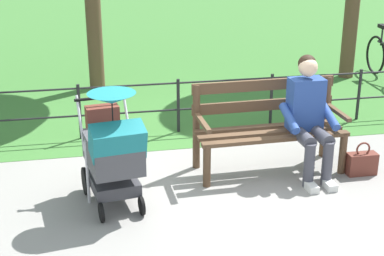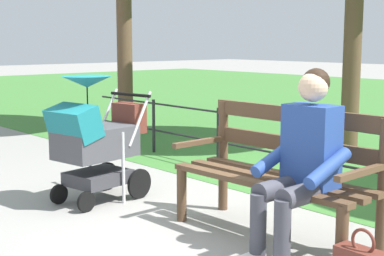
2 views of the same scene
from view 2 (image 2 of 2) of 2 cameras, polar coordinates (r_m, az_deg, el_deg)
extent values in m
plane|color=gray|center=(4.91, 0.82, -8.61)|extent=(60.00, 60.00, 0.00)
cube|color=brown|center=(4.41, 9.22, -4.66)|extent=(1.60, 0.14, 0.04)
cube|color=brown|center=(4.27, 7.72, -5.05)|extent=(1.60, 0.14, 0.04)
cube|color=brown|center=(4.14, 6.11, -5.47)|extent=(1.60, 0.14, 0.04)
cube|color=brown|center=(4.44, 10.09, -1.68)|extent=(1.60, 0.08, 0.12)
cube|color=brown|center=(4.40, 10.17, 1.27)|extent=(1.60, 0.08, 0.12)
cylinder|color=brown|center=(3.75, 14.63, -10.77)|extent=(0.08, 0.08, 0.45)
cylinder|color=brown|center=(4.08, 18.44, -5.70)|extent=(0.08, 0.08, 0.95)
cube|color=brown|center=(3.81, 16.50, -4.23)|extent=(0.07, 0.56, 0.04)
cylinder|color=brown|center=(4.69, -1.03, -6.56)|extent=(0.08, 0.08, 0.45)
cylinder|color=brown|center=(4.96, 3.12, -2.78)|extent=(0.08, 0.08, 0.95)
cube|color=brown|center=(4.74, 0.77, -1.39)|extent=(0.07, 0.56, 0.04)
cylinder|color=#42424C|center=(3.81, 10.90, -6.49)|extent=(0.15, 0.40, 0.14)
cylinder|color=#42424C|center=(3.93, 8.55, -5.97)|extent=(0.15, 0.40, 0.14)
cylinder|color=#42424C|center=(3.73, 8.93, -10.57)|extent=(0.11, 0.11, 0.47)
cylinder|color=#42424C|center=(3.85, 6.57, -9.90)|extent=(0.11, 0.11, 0.47)
cube|color=#284793|center=(3.98, 11.75, -1.74)|extent=(0.37, 0.23, 0.56)
cylinder|color=#284793|center=(3.78, 13.35, -3.88)|extent=(0.10, 0.43, 0.23)
cylinder|color=#284793|center=(4.04, 8.18, -2.94)|extent=(0.10, 0.43, 0.23)
sphere|color=beige|center=(3.93, 11.93, 4.01)|extent=(0.20, 0.20, 0.20)
sphere|color=black|center=(3.95, 12.20, 4.46)|extent=(0.19, 0.19, 0.19)
cylinder|color=black|center=(5.39, -5.24, -5.53)|extent=(0.07, 0.28, 0.28)
cylinder|color=black|center=(5.71, -8.49, -4.76)|extent=(0.07, 0.28, 0.28)
cylinder|color=black|center=(5.04, -10.45, -7.22)|extent=(0.06, 0.18, 0.18)
cylinder|color=black|center=(5.33, -13.07, -6.43)|extent=(0.06, 0.18, 0.18)
cube|color=#38383D|center=(5.34, -9.30, -4.86)|extent=(0.49, 0.58, 0.12)
cylinder|color=silver|center=(5.21, -6.84, -3.95)|extent=(0.03, 0.03, 0.65)
cylinder|color=silver|center=(5.55, -10.09, -3.25)|extent=(0.03, 0.03, 0.65)
cube|color=#47474C|center=(5.26, -9.55, -1.40)|extent=(0.56, 0.74, 0.28)
cube|color=#19727A|center=(5.08, -11.67, 0.48)|extent=(0.52, 0.37, 0.33)
cylinder|color=black|center=(5.49, -6.15, 3.31)|extent=(0.52, 0.11, 0.03)
cylinder|color=silver|center=(5.28, -5.18, 0.94)|extent=(0.07, 0.30, 0.49)
cylinder|color=silver|center=(5.62, -8.48, 1.33)|extent=(0.07, 0.30, 0.49)
cone|color=#19727A|center=(5.14, -10.38, 4.54)|extent=(0.50, 0.50, 0.10)
cylinder|color=black|center=(5.15, -10.33, 2.54)|extent=(0.01, 0.01, 0.30)
cube|color=brown|center=(5.51, -6.27, 1.02)|extent=(0.34, 0.21, 0.28)
torus|color=brown|center=(3.58, 16.62, -10.74)|extent=(0.16, 0.02, 0.16)
cylinder|color=black|center=(5.81, 11.01, -2.50)|extent=(0.04, 0.04, 0.70)
cylinder|color=black|center=(6.62, 2.62, -0.99)|extent=(0.04, 0.04, 0.70)
cylinder|color=black|center=(7.54, -3.82, 0.19)|extent=(0.04, 0.04, 0.70)
cylinder|color=black|center=(5.76, 11.10, 0.43)|extent=(7.36, 0.02, 0.02)
cylinder|color=black|center=(5.81, 11.00, -2.98)|extent=(7.36, 0.02, 0.02)
cylinder|color=brown|center=(8.03, 15.63, 7.52)|extent=(0.24, 0.24, 2.69)
cylinder|color=brown|center=(9.17, -6.72, 8.85)|extent=(0.24, 0.24, 3.00)
camera|label=1|loc=(5.35, -70.02, 16.31)|focal=54.33mm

